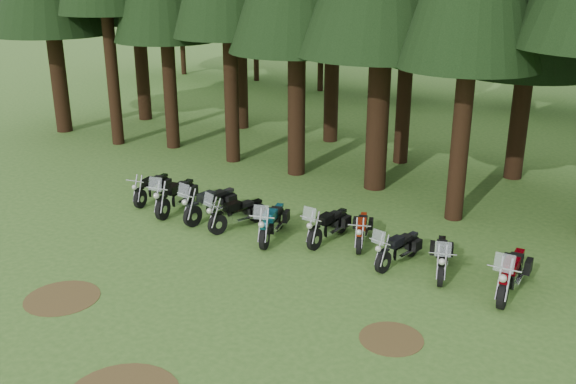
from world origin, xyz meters
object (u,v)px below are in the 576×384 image
at_px(motorcycle_4, 272,223).
at_px(motorcycle_6, 361,231).
at_px(motorcycle_3, 237,214).
at_px(motorcycle_8, 441,258).
at_px(motorcycle_0, 152,189).
at_px(motorcycle_5, 328,226).
at_px(motorcycle_1, 176,197).
at_px(motorcycle_7, 398,250).
at_px(motorcycle_9, 511,275).
at_px(motorcycle_2, 211,204).

relative_size(motorcycle_4, motorcycle_6, 1.20).
xyz_separation_m(motorcycle_3, motorcycle_8, (6.30, 0.28, -0.02)).
height_order(motorcycle_0, motorcycle_5, motorcycle_5).
bearing_deg(motorcycle_6, motorcycle_0, 162.97).
bearing_deg(motorcycle_1, motorcycle_0, 155.99).
relative_size(motorcycle_7, motorcycle_8, 0.99).
distance_m(motorcycle_4, motorcycle_5, 1.65).
height_order(motorcycle_4, motorcycle_6, motorcycle_4).
height_order(motorcycle_0, motorcycle_6, motorcycle_0).
xyz_separation_m(motorcycle_1, motorcycle_4, (3.88, -0.24, -0.02)).
height_order(motorcycle_8, motorcycle_9, motorcycle_9).
xyz_separation_m(motorcycle_4, motorcycle_9, (6.78, 0.22, 0.03)).
distance_m(motorcycle_7, motorcycle_9, 2.97).
relative_size(motorcycle_1, motorcycle_8, 1.16).
xyz_separation_m(motorcycle_2, motorcycle_4, (2.47, -0.28, -0.01)).
bearing_deg(motorcycle_7, motorcycle_0, -170.52).
bearing_deg(motorcycle_0, motorcycle_3, -16.52).
relative_size(motorcycle_0, motorcycle_7, 1.02).
height_order(motorcycle_5, motorcycle_9, motorcycle_9).
bearing_deg(motorcycle_2, motorcycle_5, 13.20).
bearing_deg(motorcycle_8, motorcycle_1, 162.77).
relative_size(motorcycle_6, motorcycle_7, 0.92).
distance_m(motorcycle_3, motorcycle_5, 2.88).
xyz_separation_m(motorcycle_8, motorcycle_9, (1.80, -0.17, 0.07)).
bearing_deg(motorcycle_8, motorcycle_0, 160.75).
bearing_deg(motorcycle_9, motorcycle_1, 178.28).
bearing_deg(motorcycle_0, motorcycle_8, -10.75).
bearing_deg(motorcycle_6, motorcycle_2, 168.30).
xyz_separation_m(motorcycle_0, motorcycle_1, (1.33, -0.33, 0.07)).
bearing_deg(motorcycle_0, motorcycle_6, -6.33).
distance_m(motorcycle_4, motorcycle_7, 3.82).
relative_size(motorcycle_3, motorcycle_6, 1.14).
bearing_deg(motorcycle_7, motorcycle_6, 164.47).
relative_size(motorcycle_4, motorcycle_9, 0.93).
bearing_deg(motorcycle_1, motorcycle_9, -10.01).
distance_m(motorcycle_0, motorcycle_6, 7.63).
bearing_deg(motorcycle_6, motorcycle_1, 166.72).
bearing_deg(motorcycle_0, motorcycle_7, -11.33).
xyz_separation_m(motorcycle_3, motorcycle_4, (1.33, -0.11, 0.02)).
xyz_separation_m(motorcycle_3, motorcycle_7, (5.14, 0.21, -0.03)).
height_order(motorcycle_6, motorcycle_9, motorcycle_9).
relative_size(motorcycle_0, motorcycle_4, 0.92).
height_order(motorcycle_5, motorcycle_8, motorcycle_5).
xyz_separation_m(motorcycle_6, motorcycle_9, (4.38, -0.80, 0.10)).
relative_size(motorcycle_0, motorcycle_5, 0.96).
distance_m(motorcycle_6, motorcycle_9, 4.45).
relative_size(motorcycle_4, motorcycle_8, 1.09).
relative_size(motorcycle_5, motorcycle_8, 1.06).
distance_m(motorcycle_1, motorcycle_3, 2.55).
relative_size(motorcycle_1, motorcycle_7, 1.17).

